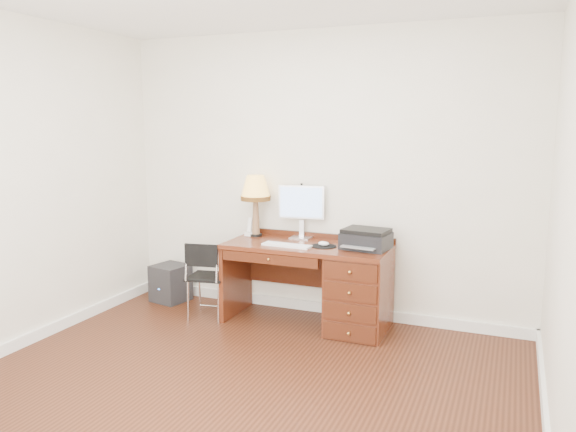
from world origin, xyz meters
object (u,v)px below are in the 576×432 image
at_px(equipment_box, 171,283).
at_px(monitor, 302,205).
at_px(chair, 205,272).
at_px(leg_lamp, 256,192).
at_px(phone, 250,230).
at_px(desk, 341,284).
at_px(printer, 366,239).

bearing_deg(equipment_box, monitor, 18.08).
bearing_deg(equipment_box, chair, -16.90).
xyz_separation_m(leg_lamp, chair, (-0.34, -0.41, -0.73)).
bearing_deg(chair, equipment_box, 141.48).
relative_size(monitor, leg_lamp, 0.85).
bearing_deg(monitor, leg_lamp, -177.90).
relative_size(leg_lamp, chair, 0.80).
xyz_separation_m(phone, chair, (-0.28, -0.41, -0.35)).
xyz_separation_m(desk, chair, (-1.25, -0.25, 0.04)).
xyz_separation_m(desk, equipment_box, (-1.87, 0.08, -0.22)).
bearing_deg(leg_lamp, monitor, 10.27).
distance_m(desk, printer, 0.48).
distance_m(monitor, leg_lamp, 0.47).
distance_m(monitor, equipment_box, 1.66).
relative_size(monitor, phone, 2.85).
distance_m(desk, chair, 1.28).
bearing_deg(phone, printer, 3.75).
xyz_separation_m(monitor, chair, (-0.78, -0.49, -0.62)).
distance_m(monitor, printer, 0.76).
distance_m(chair, equipment_box, 0.75).
xyz_separation_m(printer, equipment_box, (-2.09, 0.06, -0.65)).
relative_size(monitor, equipment_box, 1.33).
height_order(desk, printer, printer).
height_order(monitor, equipment_box, monitor).
height_order(leg_lamp, chair, leg_lamp).
height_order(leg_lamp, equipment_box, leg_lamp).
distance_m(desk, equipment_box, 1.89).
height_order(monitor, leg_lamp, leg_lamp).
bearing_deg(phone, monitor, 19.27).
bearing_deg(chair, desk, 1.49).
xyz_separation_m(printer, chair, (-1.47, -0.28, -0.38)).
relative_size(leg_lamp, phone, 3.34).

